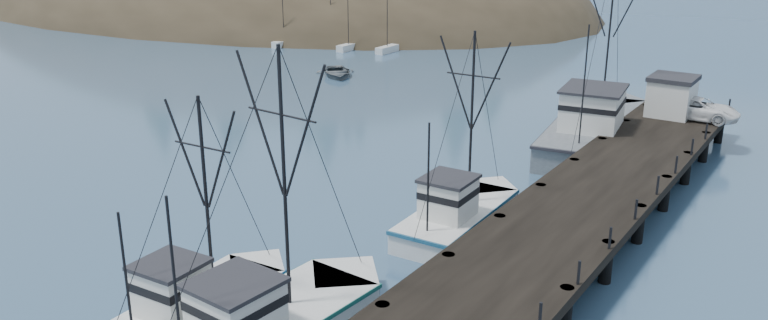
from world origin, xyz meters
TOP-DOWN VIEW (x-y plane):
  - ground at (0.00, 0.00)m, footprint 400.00×400.00m
  - pier at (14.00, 16.00)m, footprint 6.00×44.00m
  - headland at (-74.95, 78.61)m, footprint 134.80×78.00m
  - moored_sailboats at (-32.65, 53.10)m, footprint 23.27×15.33m
  - trawler_mid at (4.29, -1.45)m, footprint 3.52×9.39m
  - trawler_far at (8.48, 12.57)m, footprint 3.52×10.08m
  - work_vessel at (9.48, 30.80)m, footprint 7.40×17.79m
  - pier_shed at (13.53, 34.00)m, footprint 3.00×3.20m
  - pickup_truck at (15.38, 34.00)m, footprint 5.39×2.50m
  - motorboat at (-19.13, 38.57)m, footprint 6.52×6.60m

SIDE VIEW (x-z plane):
  - headland at x=-74.95m, z-range -30.05..20.95m
  - ground at x=0.00m, z-range 0.00..0.00m
  - motorboat at x=-19.13m, z-range -0.56..0.56m
  - moored_sailboats at x=-32.65m, z-range -2.84..3.51m
  - trawler_mid at x=4.29m, z-range -3.97..5.60m
  - trawler_far at x=8.48m, z-range -4.43..6.07m
  - work_vessel at x=9.48m, z-range -6.02..8.48m
  - pier at x=14.00m, z-range 0.69..2.69m
  - pickup_truck at x=15.38m, z-range 2.00..3.50m
  - pier_shed at x=13.53m, z-range 2.02..4.82m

